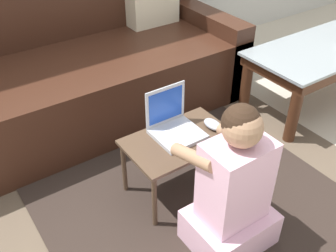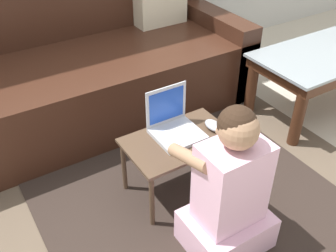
% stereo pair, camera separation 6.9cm
% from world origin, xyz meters
% --- Properties ---
extents(ground_plane, '(16.00, 16.00, 0.00)m').
position_xyz_m(ground_plane, '(0.00, 0.00, 0.00)').
color(ground_plane, beige).
extents(area_rug, '(1.98, 1.97, 0.01)m').
position_xyz_m(area_rug, '(0.06, -0.21, 0.00)').
color(area_rug, brown).
rests_on(area_rug, ground_plane).
extents(couch, '(2.22, 0.90, 0.82)m').
position_xyz_m(couch, '(-0.10, 0.95, 0.29)').
color(couch, '#381E14').
rests_on(couch, ground_plane).
extents(coffee_table, '(1.17, 0.51, 0.43)m').
position_xyz_m(coffee_table, '(1.40, 0.14, 0.36)').
color(coffee_table, gray).
rests_on(coffee_table, ground_plane).
extents(laptop_desk, '(0.52, 0.33, 0.33)m').
position_xyz_m(laptop_desk, '(0.06, -0.01, 0.29)').
color(laptop_desk, '#4C3828').
rests_on(laptop_desk, ground_plane).
extents(laptop, '(0.22, 0.21, 0.22)m').
position_xyz_m(laptop, '(0.07, 0.04, 0.37)').
color(laptop, '#B7BCC6').
rests_on(laptop, laptop_desk).
extents(computer_mouse, '(0.07, 0.11, 0.04)m').
position_xyz_m(computer_mouse, '(0.26, -0.03, 0.35)').
color(computer_mouse, '#B2B7C1').
rests_on(computer_mouse, laptop_desk).
extents(person_seated, '(0.36, 0.40, 0.73)m').
position_xyz_m(person_seated, '(0.05, -0.41, 0.31)').
color(person_seated, '#E5B2CC').
rests_on(person_seated, ground_plane).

